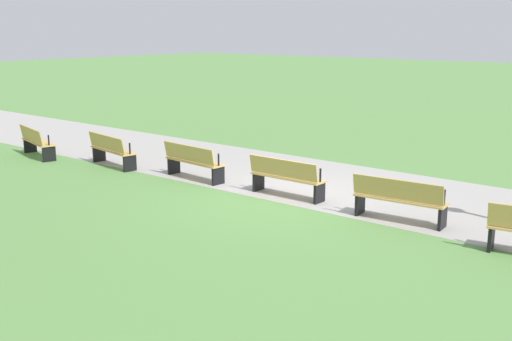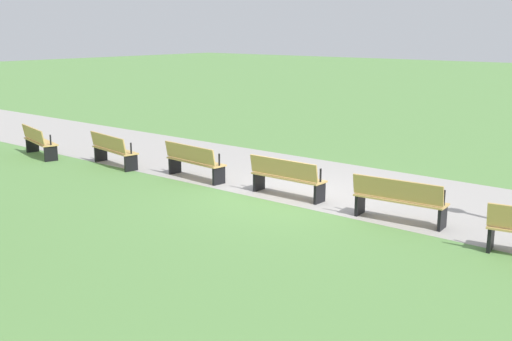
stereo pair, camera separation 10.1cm
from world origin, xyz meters
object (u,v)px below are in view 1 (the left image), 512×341
Objects in this scene: bench_3 at (111,149)px; bench_5 at (286,176)px; bench_2 at (36,141)px; bench_6 at (399,199)px; bench_4 at (193,161)px.

bench_5 is (5.56, 0.46, 0.00)m from bench_3.
bench_2 is 11.12m from bench_6.
bench_3 is 5.58m from bench_5.
bench_5 is 0.98× the size of bench_6.
bench_2 and bench_6 have the same top height.
bench_6 is (11.08, 0.91, 0.00)m from bench_2.
bench_6 is at bearing 11.76° from bench_3.
bench_2 is 1.00× the size of bench_3.
bench_5 is at bearing 172.95° from bench_6.
bench_4 is (5.50, 0.91, 0.00)m from bench_2.
bench_6 is at bearing 18.81° from bench_2.
bench_6 is at bearing 4.71° from bench_4.
bench_2 is at bearing 179.98° from bench_6.
bench_5 is at bearing 14.10° from bench_3.
bench_3 is at bearing 177.64° from bench_6.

